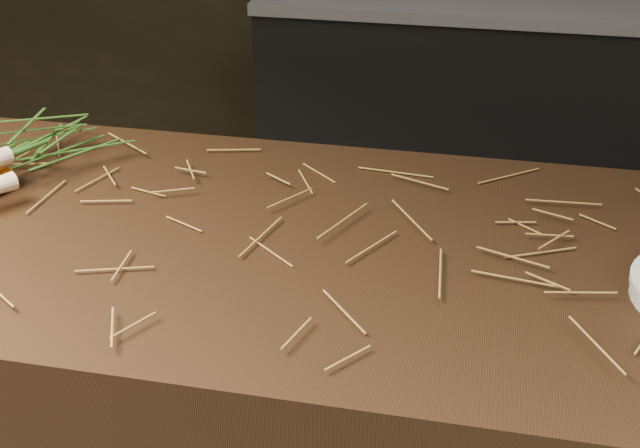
{
  "coord_description": "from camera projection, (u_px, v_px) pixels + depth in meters",
  "views": [
    {
      "loc": [
        0.17,
        -0.71,
        1.51
      ],
      "look_at": [
        -0.03,
        0.24,
        0.96
      ],
      "focal_mm": 45.0,
      "sensor_mm": 36.0,
      "label": 1
    }
  ],
  "objects": [
    {
      "name": "straw_bedding",
      "position": [
        345.0,
        238.0,
        1.18
      ],
      "size": [
        1.4,
        0.6,
        0.02
      ],
      "primitive_type": null,
      "color": "#A06E2F",
      "rests_on": "main_counter"
    },
    {
      "name": "root_veg_bunch",
      "position": [
        0.0,
        157.0,
        1.35
      ],
      "size": [
        0.33,
        0.53,
        0.1
      ],
      "rotation": [
        0.0,
        0.0,
        -0.43
      ],
      "color": "#BF4D16",
      "rests_on": "main_counter"
    },
    {
      "name": "back_counter",
      "position": [
        511.0,
        109.0,
        2.97
      ],
      "size": [
        1.82,
        0.62,
        0.84
      ],
      "color": "black",
      "rests_on": "ground"
    }
  ]
}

